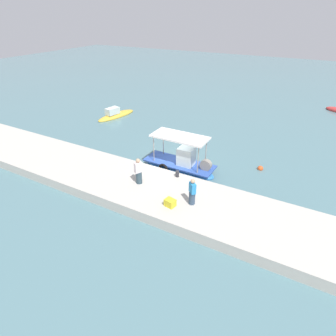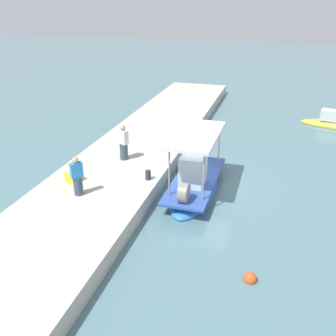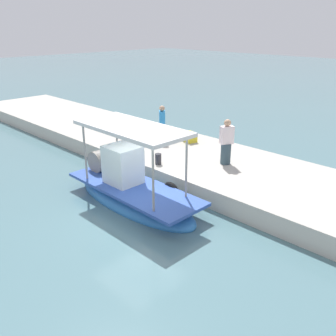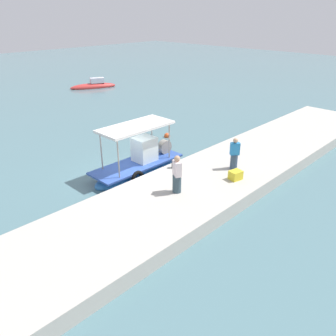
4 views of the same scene
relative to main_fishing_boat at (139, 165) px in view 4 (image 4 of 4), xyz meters
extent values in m
plane|color=slate|center=(-0.69, 0.29, -0.45)|extent=(120.00, 120.00, 0.00)
cube|color=beige|center=(-0.69, -3.78, -0.12)|extent=(36.00, 4.72, 0.67)
ellipsoid|color=#317AC8|center=(-0.10, 0.01, -0.38)|extent=(5.37, 1.84, 0.84)
cube|color=#3254AB|center=(-0.10, 0.01, 0.08)|extent=(5.16, 1.84, 0.10)
cube|color=silver|center=(0.43, 0.00, 0.73)|extent=(1.11, 1.00, 1.39)
cylinder|color=gray|center=(1.62, 0.68, 1.06)|extent=(0.07, 0.07, 2.05)
cylinder|color=gray|center=(1.61, -0.69, 1.06)|extent=(0.07, 0.07, 2.05)
cylinder|color=gray|center=(-1.81, 0.70, 1.06)|extent=(0.07, 0.07, 2.05)
cylinder|color=gray|center=(-1.82, -0.67, 1.06)|extent=(0.07, 0.07, 2.05)
cube|color=white|center=(-0.10, 0.01, 2.15)|extent=(3.94, 1.80, 0.12)
torus|color=black|center=(-0.91, -0.92, -0.12)|extent=(0.74, 0.18, 0.74)
cylinder|color=gray|center=(1.93, 0.00, 0.48)|extent=(0.80, 0.36, 0.80)
cylinder|color=#324852|center=(-1.06, -3.73, 0.62)|extent=(0.52, 0.52, 0.80)
cube|color=white|center=(-1.06, -3.73, 1.35)|extent=(0.47, 0.56, 0.66)
sphere|color=tan|center=(-1.06, -3.73, 1.81)|extent=(0.26, 0.26, 0.26)
cylinder|color=#35495F|center=(2.75, -4.10, 0.59)|extent=(0.51, 0.51, 0.75)
cube|color=#2B89D2|center=(2.75, -4.10, 1.27)|extent=(0.51, 0.49, 0.62)
sphere|color=tan|center=(2.75, -4.10, 1.70)|extent=(0.24, 0.24, 0.24)
cylinder|color=#2D2D33|center=(0.71, -1.89, 0.42)|extent=(0.24, 0.24, 0.41)
cube|color=yellow|center=(1.78, -4.87, 0.43)|extent=(0.65, 0.56, 0.43)
sphere|color=#E35322|center=(5.10, 2.89, -0.37)|extent=(0.41, 0.41, 0.41)
ellipsoid|color=red|center=(10.92, 20.09, -0.32)|extent=(5.06, 3.13, 0.78)
cube|color=silver|center=(11.38, 19.89, 0.35)|extent=(1.67, 1.27, 0.55)
camera|label=1|loc=(7.64, -15.80, 9.78)|focal=29.71mm
camera|label=2|loc=(14.42, 3.04, 7.44)|focal=40.39mm
camera|label=3|loc=(-8.86, 7.20, 5.20)|focal=39.81mm
camera|label=4|loc=(-10.87, -12.74, 7.53)|focal=36.84mm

